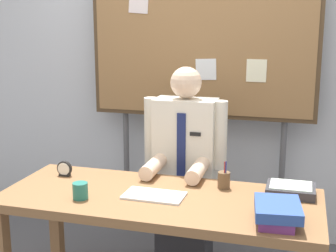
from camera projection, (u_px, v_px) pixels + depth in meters
back_wall at (207, 62)px, 3.62m from camera, size 6.40×0.08×2.70m
desk at (159, 211)px, 2.60m from camera, size 1.73×0.71×0.73m
person at (185, 178)px, 3.15m from camera, size 0.55×0.56×1.38m
bulletin_board at (202, 40)px, 3.39m from camera, size 1.65×0.09×2.13m
book_stack at (277, 212)px, 2.23m from camera, size 0.24×0.30×0.10m
open_notebook at (154, 195)px, 2.57m from camera, size 0.33×0.19×0.01m
desk_clock at (64, 169)px, 2.90m from camera, size 0.09×0.04×0.09m
coffee_mug at (80, 191)px, 2.53m from camera, size 0.08×0.08×0.09m
pen_holder at (224, 180)px, 2.68m from camera, size 0.07×0.07×0.16m
paper_tray at (291, 190)px, 2.59m from camera, size 0.26×0.20×0.06m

